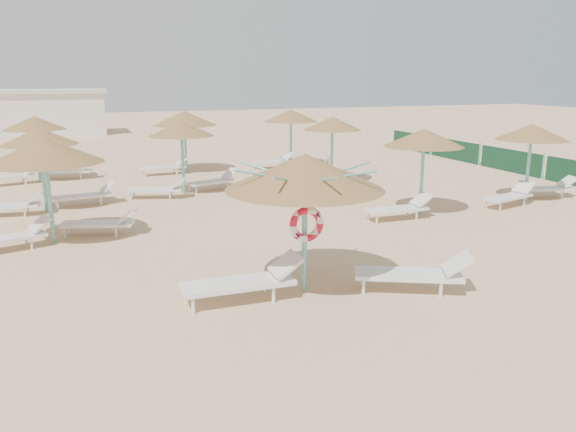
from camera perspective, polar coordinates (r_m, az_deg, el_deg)
name	(u,v)px	position (r m, az deg, el deg)	size (l,w,h in m)	color
ground	(310,289)	(11.49, 2.30, -7.43)	(120.00, 120.00, 0.00)	tan
main_palapa	(305,172)	(10.78, 1.73, 4.44)	(3.09, 3.09, 2.77)	#68B4B2
lounger_main_a	(246,281)	(10.80, -4.34, -6.59)	(2.34, 0.74, 0.85)	silver
lounger_main_b	(416,273)	(11.51, 12.87, -5.65)	(2.33, 1.61, 0.82)	silver
palapa_field	(219,131)	(20.61, -6.98, 8.58)	(20.11, 13.05, 2.72)	#68B4B2
service_hut	(46,112)	(44.93, -23.39, 9.67)	(8.40, 4.40, 3.25)	silver
windbreak_fence	(511,161)	(27.14, 21.73, 5.22)	(0.08, 19.84, 1.10)	#164324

